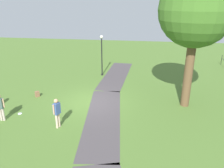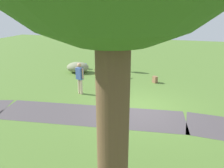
{
  "view_description": "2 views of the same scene",
  "coord_description": "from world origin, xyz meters",
  "px_view_note": "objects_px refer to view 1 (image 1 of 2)",
  "views": [
    {
      "loc": [
        13.32,
        3.43,
        6.55
      ],
      "look_at": [
        -0.0,
        1.44,
        1.38
      ],
      "focal_mm": 35.75,
      "sensor_mm": 36.0,
      "label": 1
    },
    {
      "loc": [
        -1.32,
        9.34,
        4.39
      ],
      "look_at": [
        1.23,
        0.32,
        1.19
      ],
      "focal_mm": 36.05,
      "sensor_mm": 36.0,
      "label": 2
    }
  ],
  "objects_px": {
    "large_shade_tree": "(196,11)",
    "lamp_post": "(102,51)",
    "spare_backpack_on_lawn": "(37,94)",
    "woman_with_handbag": "(0,106)",
    "passerby_on_path": "(57,111)",
    "frisbee_on_grass": "(20,114)"
  },
  "relations": [
    {
      "from": "passerby_on_path",
      "to": "spare_backpack_on_lawn",
      "type": "height_order",
      "value": "passerby_on_path"
    },
    {
      "from": "lamp_post",
      "to": "large_shade_tree",
      "type": "bearing_deg",
      "value": 50.99
    },
    {
      "from": "large_shade_tree",
      "to": "passerby_on_path",
      "type": "relative_size",
      "value": 4.82
    },
    {
      "from": "woman_with_handbag",
      "to": "spare_backpack_on_lawn",
      "type": "distance_m",
      "value": 3.53
    },
    {
      "from": "large_shade_tree",
      "to": "lamp_post",
      "type": "xyz_separation_m",
      "value": [
        -5.28,
        -6.52,
        -3.68
      ]
    },
    {
      "from": "passerby_on_path",
      "to": "spare_backpack_on_lawn",
      "type": "bearing_deg",
      "value": -140.79
    },
    {
      "from": "frisbee_on_grass",
      "to": "large_shade_tree",
      "type": "bearing_deg",
      "value": 105.06
    },
    {
      "from": "passerby_on_path",
      "to": "frisbee_on_grass",
      "type": "height_order",
      "value": "passerby_on_path"
    },
    {
      "from": "large_shade_tree",
      "to": "lamp_post",
      "type": "distance_m",
      "value": 9.17
    },
    {
      "from": "woman_with_handbag",
      "to": "frisbee_on_grass",
      "type": "bearing_deg",
      "value": 147.1
    },
    {
      "from": "spare_backpack_on_lawn",
      "to": "woman_with_handbag",
      "type": "bearing_deg",
      "value": -7.45
    },
    {
      "from": "spare_backpack_on_lawn",
      "to": "passerby_on_path",
      "type": "bearing_deg",
      "value": 39.21
    },
    {
      "from": "passerby_on_path",
      "to": "spare_backpack_on_lawn",
      "type": "relative_size",
      "value": 4.22
    },
    {
      "from": "passerby_on_path",
      "to": "spare_backpack_on_lawn",
      "type": "distance_m",
      "value": 4.78
    },
    {
      "from": "spare_backpack_on_lawn",
      "to": "frisbee_on_grass",
      "type": "distance_m",
      "value": 2.58
    },
    {
      "from": "passerby_on_path",
      "to": "frisbee_on_grass",
      "type": "bearing_deg",
      "value": -110.69
    },
    {
      "from": "woman_with_handbag",
      "to": "frisbee_on_grass",
      "type": "distance_m",
      "value": 1.37
    },
    {
      "from": "lamp_post",
      "to": "spare_backpack_on_lawn",
      "type": "bearing_deg",
      "value": -34.06
    },
    {
      "from": "large_shade_tree",
      "to": "passerby_on_path",
      "type": "xyz_separation_m",
      "value": [
        3.8,
        -7.21,
        -4.93
      ]
    },
    {
      "from": "lamp_post",
      "to": "frisbee_on_grass",
      "type": "bearing_deg",
      "value": -24.03
    },
    {
      "from": "lamp_post",
      "to": "frisbee_on_grass",
      "type": "distance_m",
      "value": 9.03
    },
    {
      "from": "large_shade_tree",
      "to": "spare_backpack_on_lawn",
      "type": "relative_size",
      "value": 20.31
    }
  ]
}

